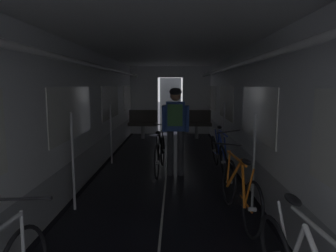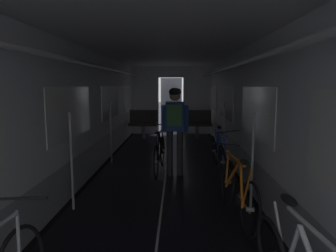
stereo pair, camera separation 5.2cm
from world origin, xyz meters
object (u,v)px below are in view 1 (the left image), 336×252
bicycle_blue (219,153)px  person_cyclist_aisle (175,122)px  bench_seat_far_right (197,122)px  bicycle_orange (239,191)px  bicycle_black_in_aisle (160,154)px  bench_seat_far_left (143,121)px

bicycle_blue → person_cyclist_aisle: (-0.91, -0.33, 0.69)m
bench_seat_far_right → bicycle_orange: (0.13, -6.21, -0.19)m
bicycle_orange → person_cyclist_aisle: (-0.85, 1.92, 0.69)m
person_cyclist_aisle → bench_seat_far_right: bearing=80.5°
person_cyclist_aisle → bicycle_black_in_aisle: size_ratio=1.02×
bench_seat_far_right → bicycle_orange: bench_seat_far_right is taller
bench_seat_far_right → bicycle_orange: bearing=-88.8°
bench_seat_far_left → person_cyclist_aisle: (1.08, -4.29, 0.50)m
person_cyclist_aisle → bicycle_black_in_aisle: bearing=140.0°
bench_seat_far_right → person_cyclist_aisle: (-0.72, -4.29, 0.50)m
bench_seat_far_left → bench_seat_far_right: 1.80m
bicycle_blue → bicycle_black_in_aisle: size_ratio=1.00×
bench_seat_far_right → bicycle_blue: bearing=-87.3°
bench_seat_far_left → bicycle_orange: 6.50m
bench_seat_far_left → person_cyclist_aisle: size_ratio=0.57×
bench_seat_far_left → bench_seat_far_right: bearing=0.0°
bicycle_orange → bicycle_blue: bearing=88.6°
bicycle_blue → person_cyclist_aisle: 1.18m
bicycle_orange → person_cyclist_aisle: size_ratio=0.98×
bicycle_orange → person_cyclist_aisle: bearing=113.9°
bicycle_blue → bicycle_orange: bicycle_blue is taller
bench_seat_far_right → bicycle_blue: (0.19, -3.96, -0.19)m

